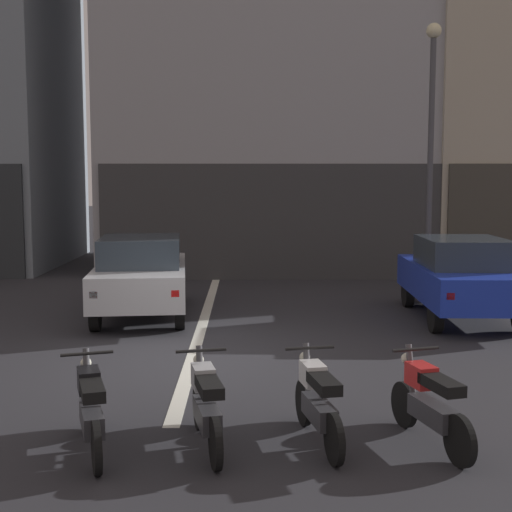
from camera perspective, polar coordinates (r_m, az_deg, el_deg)
ground_plane at (r=11.06m, az=-5.25°, el=-8.40°), size 120.00×120.00×0.00m
lane_centre_line at (r=16.92m, az=-3.65°, el=-3.20°), size 0.20×18.00×0.01m
car_silver_crossing_near at (r=14.34m, az=-9.32°, el=-1.44°), size 2.12×4.24×1.64m
car_blue_parked_kerbside at (r=14.52m, az=16.32°, el=-1.52°), size 1.90×4.16×1.64m
car_black_down_street at (r=21.70m, az=-0.82°, el=1.27°), size 2.10×4.24×1.64m
street_lamp at (r=17.57m, az=14.06°, el=9.91°), size 0.36×0.36×6.46m
motorcycle_black_row_leftmost at (r=7.56m, az=-13.29°, el=-11.97°), size 0.65×1.62×0.98m
motorcycle_silver_row_left_mid at (r=7.50m, az=-4.08°, el=-11.97°), size 0.56×1.65×0.98m
motorcycle_white_row_centre at (r=7.61m, az=5.04°, el=-11.68°), size 0.55×1.66×0.98m
motorcycle_red_row_right_mid at (r=7.76m, az=13.95°, el=-11.51°), size 0.61×1.63×0.98m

